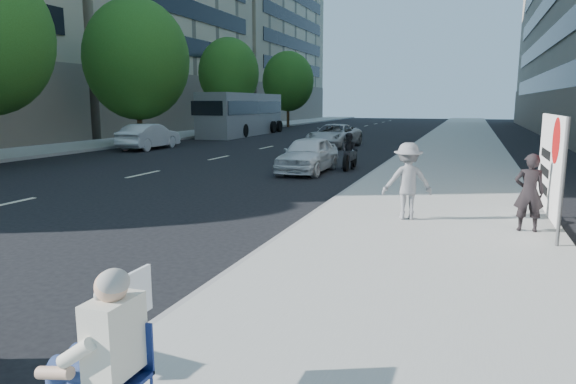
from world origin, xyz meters
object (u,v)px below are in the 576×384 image
at_px(jogger, 407,181).
at_px(pedestrian_woman, 529,193).
at_px(protest_banner, 550,164).
at_px(seated_protester, 103,343).
at_px(white_sedan_far, 334,136).
at_px(motorcycle, 350,153).
at_px(white_sedan_near, 308,154).
at_px(white_sedan_mid, 149,136).
at_px(bus, 243,115).

relative_size(jogger, pedestrian_woman, 1.08).
bearing_deg(protest_banner, seated_protester, -115.18).
bearing_deg(white_sedan_far, motorcycle, -67.51).
bearing_deg(white_sedan_near, protest_banner, -44.83).
bearing_deg(seated_protester, jogger, 81.44).
bearing_deg(pedestrian_woman, jogger, -10.67).
distance_m(jogger, white_sedan_mid, 20.88).
relative_size(seated_protester, white_sedan_mid, 0.30).
xyz_separation_m(seated_protester, bus, (-14.96, 35.23, 0.76)).
relative_size(jogger, protest_banner, 0.53).
bearing_deg(seated_protester, motorcycle, 96.81).
xyz_separation_m(jogger, white_sedan_near, (-4.50, 7.40, -0.29)).
bearing_deg(protest_banner, pedestrian_woman, -125.93).
relative_size(jogger, white_sedan_mid, 0.37).
xyz_separation_m(pedestrian_woman, white_sedan_mid, (-18.08, 13.96, -0.19)).
xyz_separation_m(white_sedan_near, bus, (-11.68, 19.78, 0.96)).
distance_m(jogger, protest_banner, 2.73).
bearing_deg(motorcycle, jogger, -70.02).
height_order(jogger, pedestrian_woman, jogger).
bearing_deg(bus, white_sedan_near, -61.69).
relative_size(seated_protester, white_sedan_far, 0.27).
distance_m(jogger, white_sedan_far, 19.45).
height_order(seated_protester, protest_banner, protest_banner).
xyz_separation_m(seated_protester, jogger, (1.21, 8.05, 0.08)).
height_order(pedestrian_woman, motorcycle, pedestrian_woman).
distance_m(seated_protester, pedestrian_woman, 8.51).
bearing_deg(white_sedan_mid, bus, -90.09).
xyz_separation_m(pedestrian_woman, protest_banner, (0.38, 0.52, 0.50)).
height_order(white_sedan_mid, bus, bus).
xyz_separation_m(jogger, bus, (-16.17, 27.18, 0.68)).
height_order(white_sedan_far, bus, bus).
relative_size(pedestrian_woman, motorcycle, 0.73).
xyz_separation_m(white_sedan_near, motorcycle, (1.29, 1.34, -0.03)).
bearing_deg(seated_protester, white_sedan_far, 100.98).
bearing_deg(white_sedan_mid, white_sedan_near, 149.20).
height_order(seated_protester, white_sedan_mid, seated_protester).
xyz_separation_m(jogger, pedestrian_woman, (2.30, -0.29, -0.06)).
height_order(white_sedan_near, white_sedan_mid, white_sedan_mid).
xyz_separation_m(jogger, motorcycle, (-3.21, 8.74, -0.32)).
bearing_deg(white_sedan_far, seated_protester, -74.47).
xyz_separation_m(pedestrian_woman, white_sedan_far, (-8.64, 18.67, -0.22)).
xyz_separation_m(motorcycle, bus, (-12.96, 18.45, 1.00)).
relative_size(white_sedan_mid, bus, 0.36).
bearing_deg(motorcycle, protest_banner, -55.48).
height_order(jogger, white_sedan_far, jogger).
distance_m(seated_protester, motorcycle, 16.90).
distance_m(seated_protester, white_sedan_near, 15.79).
relative_size(jogger, bus, 0.13).
bearing_deg(pedestrian_woman, seated_protester, 62.20).
distance_m(jogger, white_sedan_near, 8.67).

